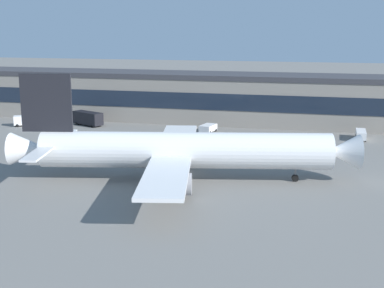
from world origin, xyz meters
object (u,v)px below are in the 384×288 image
(airliner, at_px, (180,150))
(pushback_tractor, at_px, (208,128))
(crew_van, at_px, (25,120))
(fuel_truck, at_px, (87,118))
(belt_loader, at_px, (361,134))

(airliner, height_order, pushback_tractor, airliner)
(crew_van, bearing_deg, fuel_truck, 17.35)
(belt_loader, distance_m, crew_van, 78.91)
(airliner, bearing_deg, belt_loader, 53.62)
(crew_van, bearing_deg, pushback_tractor, 4.01)
(airliner, distance_m, belt_loader, 49.56)
(belt_loader, xyz_separation_m, fuel_truck, (-64.25, 0.91, 0.73))
(fuel_truck, bearing_deg, belt_loader, -0.81)
(airliner, distance_m, crew_van, 61.40)
(fuel_truck, bearing_deg, pushback_tractor, -2.59)
(belt_loader, distance_m, fuel_truck, 64.26)
(pushback_tractor, bearing_deg, crew_van, -175.99)
(crew_van, distance_m, pushback_tractor, 45.30)
(airliner, xyz_separation_m, belt_loader, (29.32, 39.79, -3.69))
(fuel_truck, distance_m, pushback_tractor, 30.66)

